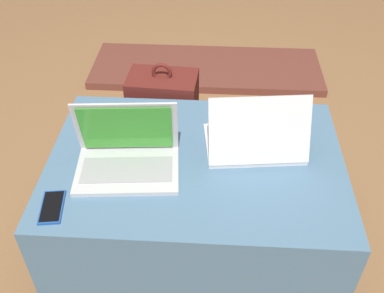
{
  "coord_description": "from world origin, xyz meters",
  "views": [
    {
      "loc": [
        0.06,
        -1.17,
        1.46
      ],
      "look_at": [
        -0.01,
        -0.03,
        0.49
      ],
      "focal_mm": 42.0,
      "sensor_mm": 36.0,
      "label": 1
    }
  ],
  "objects_px": {
    "laptop_far": "(255,139)",
    "backpack": "(165,117)",
    "cell_phone": "(52,207)",
    "laptop_near": "(127,155)"
  },
  "relations": [
    {
      "from": "laptop_far",
      "to": "backpack",
      "type": "height_order",
      "value": "laptop_far"
    },
    {
      "from": "laptop_far",
      "to": "backpack",
      "type": "relative_size",
      "value": 0.74
    },
    {
      "from": "laptop_near",
      "to": "backpack",
      "type": "relative_size",
      "value": 0.73
    },
    {
      "from": "cell_phone",
      "to": "laptop_near",
      "type": "bearing_deg",
      "value": 36.9
    },
    {
      "from": "cell_phone",
      "to": "backpack",
      "type": "distance_m",
      "value": 0.83
    },
    {
      "from": "laptop_far",
      "to": "cell_phone",
      "type": "bearing_deg",
      "value": 19.7
    },
    {
      "from": "laptop_near",
      "to": "backpack",
      "type": "height_order",
      "value": "laptop_near"
    },
    {
      "from": "laptop_near",
      "to": "laptop_far",
      "type": "distance_m",
      "value": 0.45
    },
    {
      "from": "cell_phone",
      "to": "backpack",
      "type": "bearing_deg",
      "value": 62.92
    },
    {
      "from": "laptop_near",
      "to": "cell_phone",
      "type": "height_order",
      "value": "laptop_near"
    }
  ]
}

